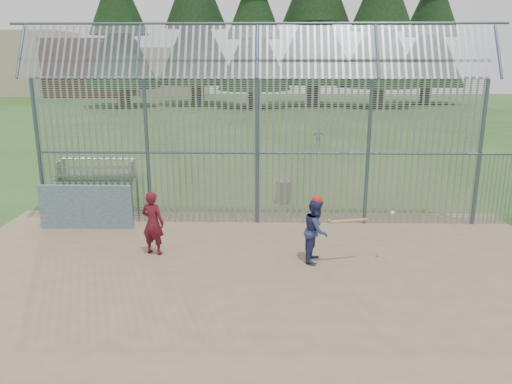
{
  "coord_description": "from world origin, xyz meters",
  "views": [
    {
      "loc": [
        0.26,
        -9.86,
        4.44
      ],
      "look_at": [
        0.0,
        2.0,
        1.3
      ],
      "focal_mm": 35.0,
      "sensor_mm": 36.0,
      "label": 1
    }
  ],
  "objects_px": {
    "dugout_wall": "(86,207)",
    "bleacher": "(96,168)",
    "trash_can": "(284,192)",
    "onlooker": "(153,223)",
    "batter": "(316,230)"
  },
  "relations": [
    {
      "from": "dugout_wall",
      "to": "bleacher",
      "type": "relative_size",
      "value": 0.83
    },
    {
      "from": "onlooker",
      "to": "dugout_wall",
      "type": "bearing_deg",
      "value": -21.57
    },
    {
      "from": "batter",
      "to": "onlooker",
      "type": "relative_size",
      "value": 0.96
    },
    {
      "from": "dugout_wall",
      "to": "bleacher",
      "type": "height_order",
      "value": "dugout_wall"
    },
    {
      "from": "batter",
      "to": "onlooker",
      "type": "height_order",
      "value": "onlooker"
    },
    {
      "from": "dugout_wall",
      "to": "trash_can",
      "type": "bearing_deg",
      "value": 25.98
    },
    {
      "from": "dugout_wall",
      "to": "trash_can",
      "type": "height_order",
      "value": "dugout_wall"
    },
    {
      "from": "batter",
      "to": "bleacher",
      "type": "distance_m",
      "value": 11.15
    },
    {
      "from": "batter",
      "to": "onlooker",
      "type": "xyz_separation_m",
      "value": [
        -3.76,
        0.34,
        0.03
      ]
    },
    {
      "from": "bleacher",
      "to": "batter",
      "type": "bearing_deg",
      "value": -46.28
    },
    {
      "from": "dugout_wall",
      "to": "onlooker",
      "type": "height_order",
      "value": "onlooker"
    },
    {
      "from": "batter",
      "to": "trash_can",
      "type": "distance_m",
      "value": 4.82
    },
    {
      "from": "trash_can",
      "to": "onlooker",
      "type": "bearing_deg",
      "value": -125.85
    },
    {
      "from": "batter",
      "to": "bleacher",
      "type": "height_order",
      "value": "batter"
    },
    {
      "from": "onlooker",
      "to": "trash_can",
      "type": "xyz_separation_m",
      "value": [
        3.21,
        4.44,
        -0.4
      ]
    }
  ]
}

